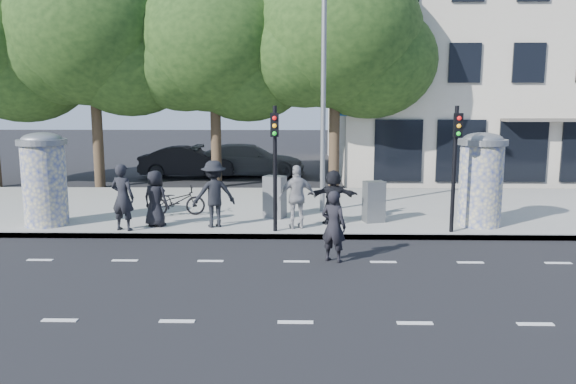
{
  "coord_description": "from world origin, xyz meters",
  "views": [
    {
      "loc": [
        0.06,
        -11.14,
        3.69
      ],
      "look_at": [
        -0.24,
        3.5,
        1.29
      ],
      "focal_mm": 35.0,
      "sensor_mm": 36.0,
      "label": 1
    }
  ],
  "objects_px": {
    "ped_a": "(155,199)",
    "cabinet_right": "(374,202)",
    "ad_column_left": "(44,177)",
    "cabinet_left": "(275,197)",
    "traffic_pole_far": "(455,156)",
    "ad_column_right": "(481,177)",
    "ped_b": "(123,197)",
    "car_right": "(249,160)",
    "ped_d": "(214,194)",
    "ped_f": "(333,197)",
    "man_road": "(334,226)",
    "bicycle": "(177,201)",
    "car_mid": "(188,162)",
    "ped_e": "(297,197)",
    "street_lamp": "(324,64)",
    "traffic_pole_near": "(275,156)"
  },
  "relations": [
    {
      "from": "traffic_pole_far",
      "to": "cabinet_left",
      "type": "xyz_separation_m",
      "value": [
        -4.89,
        1.85,
        -1.44
      ]
    },
    {
      "from": "ped_a",
      "to": "cabinet_right",
      "type": "bearing_deg",
      "value": -151.53
    },
    {
      "from": "traffic_pole_near",
      "to": "ped_e",
      "type": "relative_size",
      "value": 1.91
    },
    {
      "from": "ad_column_right",
      "to": "street_lamp",
      "type": "xyz_separation_m",
      "value": [
        -4.4,
        1.93,
        3.26
      ]
    },
    {
      "from": "ped_b",
      "to": "car_right",
      "type": "xyz_separation_m",
      "value": [
        2.35,
        12.4,
        -0.28
      ]
    },
    {
      "from": "traffic_pole_far",
      "to": "street_lamp",
      "type": "bearing_deg",
      "value": 140.12
    },
    {
      "from": "street_lamp",
      "to": "ped_b",
      "type": "xyz_separation_m",
      "value": [
        -5.57,
        -2.78,
        -3.72
      ]
    },
    {
      "from": "bicycle",
      "to": "car_mid",
      "type": "bearing_deg",
      "value": -6.32
    },
    {
      "from": "traffic_pole_near",
      "to": "cabinet_right",
      "type": "xyz_separation_m",
      "value": [
        2.85,
        1.29,
        -1.48
      ]
    },
    {
      "from": "ped_f",
      "to": "bicycle",
      "type": "xyz_separation_m",
      "value": [
        -4.77,
        1.05,
        -0.33
      ]
    },
    {
      "from": "ad_column_left",
      "to": "car_right",
      "type": "xyz_separation_m",
      "value": [
        4.78,
        11.75,
        -0.75
      ]
    },
    {
      "from": "traffic_pole_near",
      "to": "man_road",
      "type": "distance_m",
      "value": 3.09
    },
    {
      "from": "bicycle",
      "to": "cabinet_right",
      "type": "relative_size",
      "value": 1.44
    },
    {
      "from": "ped_a",
      "to": "car_right",
      "type": "relative_size",
      "value": 0.29
    },
    {
      "from": "bicycle",
      "to": "ad_column_left",
      "type": "bearing_deg",
      "value": 95.67
    },
    {
      "from": "ad_column_right",
      "to": "cabinet_left",
      "type": "distance_m",
      "value": 6.01
    },
    {
      "from": "street_lamp",
      "to": "ped_e",
      "type": "xyz_separation_m",
      "value": [
        -0.8,
        -2.43,
        -3.76
      ]
    },
    {
      "from": "ped_b",
      "to": "car_right",
      "type": "relative_size",
      "value": 0.34
    },
    {
      "from": "ad_column_left",
      "to": "ped_d",
      "type": "bearing_deg",
      "value": -1.76
    },
    {
      "from": "ad_column_left",
      "to": "car_mid",
      "type": "distance_m",
      "value": 11.3
    },
    {
      "from": "traffic_pole_far",
      "to": "car_mid",
      "type": "xyz_separation_m",
      "value": [
        -9.51,
        11.82,
        -1.48
      ]
    },
    {
      "from": "ped_b",
      "to": "cabinet_right",
      "type": "xyz_separation_m",
      "value": [
        7.02,
        1.23,
        -0.32
      ]
    },
    {
      "from": "street_lamp",
      "to": "cabinet_left",
      "type": "height_order",
      "value": "street_lamp"
    },
    {
      "from": "ad_column_right",
      "to": "car_right",
      "type": "xyz_separation_m",
      "value": [
        -7.62,
        11.55,
        -0.75
      ]
    },
    {
      "from": "traffic_pole_far",
      "to": "ad_column_right",
      "type": "bearing_deg",
      "value": 42.21
    },
    {
      "from": "ad_column_right",
      "to": "cabinet_right",
      "type": "relative_size",
      "value": 2.19
    },
    {
      "from": "bicycle",
      "to": "ped_d",
      "type": "bearing_deg",
      "value": -152.24
    },
    {
      "from": "man_road",
      "to": "bicycle",
      "type": "height_order",
      "value": "man_road"
    },
    {
      "from": "traffic_pole_far",
      "to": "ped_a",
      "type": "xyz_separation_m",
      "value": [
        -8.21,
        0.58,
        -1.28
      ]
    },
    {
      "from": "street_lamp",
      "to": "ped_e",
      "type": "relative_size",
      "value": 4.5
    },
    {
      "from": "traffic_pole_near",
      "to": "bicycle",
      "type": "height_order",
      "value": "traffic_pole_near"
    },
    {
      "from": "man_road",
      "to": "traffic_pole_near",
      "type": "bearing_deg",
      "value": -29.87
    },
    {
      "from": "traffic_pole_far",
      "to": "car_mid",
      "type": "relative_size",
      "value": 0.75
    },
    {
      "from": "ped_f",
      "to": "ped_e",
      "type": "bearing_deg",
      "value": 27.52
    },
    {
      "from": "ped_b",
      "to": "ped_f",
      "type": "xyz_separation_m",
      "value": [
        5.8,
        0.94,
        -0.13
      ]
    },
    {
      "from": "ad_column_right",
      "to": "ped_d",
      "type": "relative_size",
      "value": 1.41
    },
    {
      "from": "man_road",
      "to": "street_lamp",
      "type": "bearing_deg",
      "value": -61.09
    },
    {
      "from": "ped_f",
      "to": "man_road",
      "type": "bearing_deg",
      "value": 84.9
    },
    {
      "from": "ped_f",
      "to": "car_right",
      "type": "height_order",
      "value": "ped_f"
    },
    {
      "from": "ad_column_left",
      "to": "cabinet_left",
      "type": "bearing_deg",
      "value": 9.94
    },
    {
      "from": "ped_a",
      "to": "car_mid",
      "type": "height_order",
      "value": "ped_a"
    },
    {
      "from": "ped_d",
      "to": "ped_f",
      "type": "xyz_separation_m",
      "value": [
        3.37,
        0.44,
        -0.15
      ]
    },
    {
      "from": "ped_d",
      "to": "bicycle",
      "type": "xyz_separation_m",
      "value": [
        -1.4,
        1.49,
        -0.48
      ]
    },
    {
      "from": "ped_b",
      "to": "ped_e",
      "type": "xyz_separation_m",
      "value": [
        4.77,
        0.35,
        -0.03
      ]
    },
    {
      "from": "ad_column_left",
      "to": "cabinet_left",
      "type": "xyz_separation_m",
      "value": [
        6.51,
        1.14,
        -0.75
      ]
    },
    {
      "from": "street_lamp",
      "to": "bicycle",
      "type": "relative_size",
      "value": 4.58
    },
    {
      "from": "cabinet_right",
      "to": "ped_e",
      "type": "bearing_deg",
      "value": -174.36
    },
    {
      "from": "ped_b",
      "to": "cabinet_left",
      "type": "relative_size",
      "value": 1.44
    },
    {
      "from": "cabinet_right",
      "to": "street_lamp",
      "type": "bearing_deg",
      "value": 117.28
    },
    {
      "from": "traffic_pole_far",
      "to": "car_right",
      "type": "distance_m",
      "value": 14.18
    }
  ]
}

